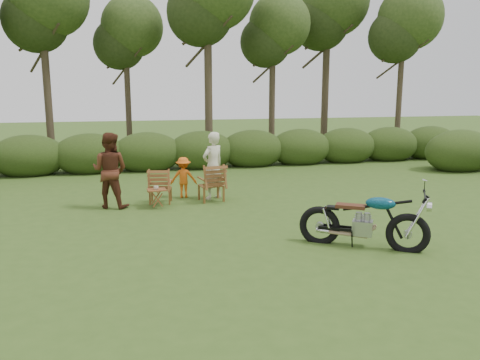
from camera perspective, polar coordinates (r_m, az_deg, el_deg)
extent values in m
plane|color=#334F1A|center=(9.24, 5.62, -7.05)|extent=(80.00, 80.00, 0.00)
cylinder|color=#372C1E|center=(19.48, -22.58, 12.21)|extent=(0.28, 0.28, 7.20)
sphere|color=#2A3F17|center=(19.70, -23.07, 18.71)|extent=(2.88, 2.88, 2.88)
cylinder|color=#372C1E|center=(20.43, -13.57, 11.34)|extent=(0.24, 0.24, 6.30)
sphere|color=#2A3F17|center=(20.56, -13.82, 16.80)|extent=(2.52, 2.52, 2.52)
cylinder|color=#372C1E|center=(18.61, -3.91, 13.78)|extent=(0.30, 0.30, 7.65)
sphere|color=#2A3F17|center=(18.89, -4.00, 21.01)|extent=(3.06, 3.06, 3.06)
cylinder|color=#372C1E|center=(20.44, 3.95, 11.85)|extent=(0.26, 0.26, 6.48)
sphere|color=#2A3F17|center=(20.58, 4.02, 17.47)|extent=(2.59, 2.59, 2.59)
cylinder|color=#372C1E|center=(22.62, 10.44, 13.41)|extent=(0.32, 0.32, 7.92)
sphere|color=#2A3F17|center=(22.87, 10.66, 19.59)|extent=(3.17, 3.17, 3.17)
cylinder|color=#372C1E|center=(21.91, 18.97, 11.70)|extent=(0.24, 0.24, 6.84)
sphere|color=#2A3F17|center=(22.07, 19.32, 17.22)|extent=(2.74, 2.74, 2.74)
ellipsoid|color=#273714|center=(17.59, -24.35, 2.61)|extent=(2.52, 1.68, 1.51)
ellipsoid|color=#273714|center=(17.37, -17.83, 2.96)|extent=(2.52, 1.68, 1.51)
ellipsoid|color=#273714|center=(17.39, -11.23, 3.27)|extent=(2.52, 1.68, 1.51)
ellipsoid|color=#273714|center=(17.64, -4.73, 3.54)|extent=(2.52, 1.68, 1.51)
ellipsoid|color=#273714|center=(18.10, 1.52, 3.76)|extent=(2.52, 1.68, 1.51)
ellipsoid|color=#273714|center=(18.77, 7.39, 3.92)|extent=(2.52, 1.68, 1.51)
ellipsoid|color=#273714|center=(19.62, 12.81, 4.03)|extent=(2.52, 1.68, 1.51)
ellipsoid|color=#273714|center=(20.63, 17.74, 4.10)|extent=(2.52, 1.68, 1.51)
ellipsoid|color=#273714|center=(21.78, 22.18, 4.14)|extent=(2.52, 1.68, 1.51)
ellipsoid|color=#273714|center=(18.83, 25.25, 3.15)|extent=(2.70, 1.80, 1.62)
imported|color=beige|center=(11.53, -10.20, -0.93)|extent=(0.15, 0.15, 0.09)
imported|color=beige|center=(12.54, -3.28, -2.28)|extent=(0.78, 0.69, 1.78)
imported|color=#4C2415|center=(12.03, -15.35, -3.21)|extent=(1.11, 1.01, 1.85)
imported|color=#D65D14|center=(12.76, -6.85, -2.11)|extent=(0.77, 0.53, 1.09)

